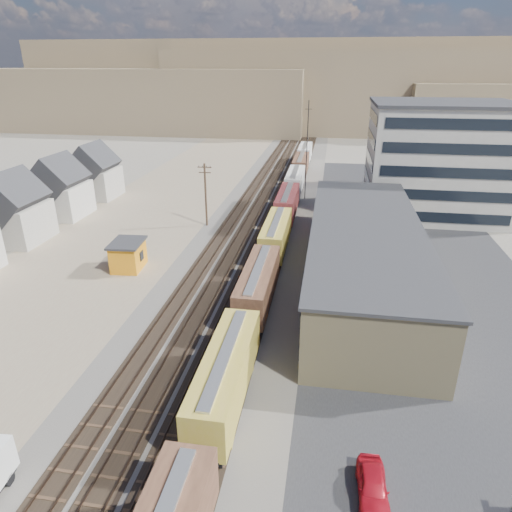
% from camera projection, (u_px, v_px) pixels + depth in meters
% --- Properties ---
extents(ground, '(300.00, 300.00, 0.00)m').
position_uv_depth(ground, '(171.00, 416.00, 33.85)').
color(ground, '#6B6356').
rests_on(ground, ground).
extents(ballast_bed, '(18.00, 200.00, 0.06)m').
position_uv_depth(ballast_bed, '(266.00, 213.00, 79.22)').
color(ballast_bed, '#4C4742').
rests_on(ballast_bed, ground).
extents(dirt_yard, '(24.00, 180.00, 0.03)m').
position_uv_depth(dirt_yard, '(134.00, 226.00, 73.13)').
color(dirt_yard, '#806958').
rests_on(dirt_yard, ground).
extents(asphalt_lot, '(26.00, 120.00, 0.04)m').
position_uv_depth(asphalt_lot, '(410.00, 254.00, 62.33)').
color(asphalt_lot, '#232326').
rests_on(asphalt_lot, ground).
extents(rail_tracks, '(11.40, 200.00, 0.24)m').
position_uv_depth(rail_tracks, '(263.00, 212.00, 79.27)').
color(rail_tracks, black).
rests_on(rail_tracks, ground).
extents(freight_train, '(3.00, 119.74, 4.46)m').
position_uv_depth(freight_train, '(282.00, 217.00, 68.36)').
color(freight_train, black).
rests_on(freight_train, ground).
extents(warehouse, '(12.40, 40.40, 7.25)m').
position_uv_depth(warehouse, '(364.00, 254.00, 52.87)').
color(warehouse, tan).
rests_on(warehouse, ground).
extents(office_tower, '(22.60, 18.60, 18.45)m').
position_uv_depth(office_tower, '(437.00, 159.00, 75.93)').
color(office_tower, '#9E998E').
rests_on(office_tower, ground).
extents(utility_pole_north, '(2.20, 0.32, 10.00)m').
position_uv_depth(utility_pole_north, '(206.00, 193.00, 71.16)').
color(utility_pole_north, '#382619').
rests_on(utility_pole_north, ground).
extents(radio_mast, '(1.20, 0.16, 18.00)m').
position_uv_depth(radio_mast, '(307.00, 151.00, 83.84)').
color(radio_mast, black).
rests_on(radio_mast, ground).
extents(hills_north, '(265.00, 80.00, 32.00)m').
position_uv_depth(hills_north, '(309.00, 90.00, 180.72)').
color(hills_north, brown).
rests_on(hills_north, ground).
extents(maintenance_shed, '(4.21, 5.24, 3.63)m').
position_uv_depth(maintenance_shed, '(128.00, 255.00, 57.34)').
color(maintenance_shed, orange).
rests_on(maintenance_shed, ground).
extents(parked_car_red, '(1.93, 4.52, 1.52)m').
position_uv_depth(parked_car_red, '(373.00, 486.00, 27.33)').
color(parked_car_red, '#AC0F1D').
rests_on(parked_car_red, ground).
extents(parked_car_white, '(2.32, 4.39, 1.38)m').
position_uv_depth(parked_car_white, '(422.00, 372.00, 37.54)').
color(parked_car_white, silver).
rests_on(parked_car_white, ground).
extents(parked_car_blue, '(4.82, 5.45, 1.40)m').
position_uv_depth(parked_car_blue, '(396.00, 208.00, 79.53)').
color(parked_car_blue, navy).
rests_on(parked_car_blue, ground).
extents(parked_car_far, '(2.88, 4.66, 1.48)m').
position_uv_depth(parked_car_far, '(412.00, 201.00, 83.32)').
color(parked_car_far, white).
rests_on(parked_car_far, ground).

